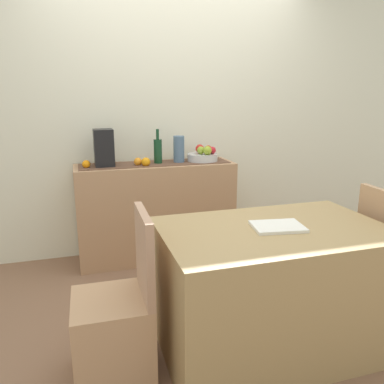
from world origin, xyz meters
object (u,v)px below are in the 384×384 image
at_px(fruit_bowl, 202,157).
at_px(coffee_maker, 104,148).
at_px(open_book, 278,227).
at_px(sideboard_console, 156,211).
at_px(wine_bottle, 158,151).
at_px(dining_table, 272,287).
at_px(chair_near_window, 116,330).
at_px(ceramic_vase, 179,149).

xyz_separation_m(fruit_bowl, coffee_maker, (-0.88, 0.00, 0.12)).
xyz_separation_m(coffee_maker, open_book, (0.83, -1.48, -0.29)).
xyz_separation_m(sideboard_console, wine_bottle, (0.03, 0.00, 0.55)).
bearing_deg(fruit_bowl, dining_table, -92.15).
distance_m(wine_bottle, chair_near_window, 1.73).
height_order(wine_bottle, coffee_maker, coffee_maker).
xyz_separation_m(open_book, chair_near_window, (-0.92, 0.01, -0.48)).
relative_size(sideboard_console, dining_table, 1.08).
height_order(coffee_maker, open_book, coffee_maker).
xyz_separation_m(fruit_bowl, wine_bottle, (-0.41, 0.00, 0.08)).
xyz_separation_m(wine_bottle, ceramic_vase, (0.19, 0.00, 0.00)).
bearing_deg(dining_table, open_book, -44.22).
bearing_deg(ceramic_vase, chair_near_window, -116.83).
relative_size(ceramic_vase, dining_table, 0.19).
height_order(sideboard_console, ceramic_vase, ceramic_vase).
bearing_deg(sideboard_console, coffee_maker, 180.00).
xyz_separation_m(sideboard_console, dining_table, (0.38, -1.47, -0.07)).
xyz_separation_m(sideboard_console, ceramic_vase, (0.22, 0.00, 0.56)).
height_order(ceramic_vase, dining_table, ceramic_vase).
xyz_separation_m(fruit_bowl, ceramic_vase, (-0.22, 0.00, 0.08)).
bearing_deg(sideboard_console, wine_bottle, 0.00).
xyz_separation_m(sideboard_console, open_book, (0.39, -1.48, 0.31)).
bearing_deg(ceramic_vase, open_book, -83.18).
bearing_deg(dining_table, coffee_maker, 119.22).
xyz_separation_m(coffee_maker, chair_near_window, (-0.09, -1.47, -0.77)).
bearing_deg(chair_near_window, coffee_maker, 86.56).
xyz_separation_m(coffee_maker, dining_table, (0.82, -1.47, -0.67)).
bearing_deg(wine_bottle, ceramic_vase, 0.00).
height_order(fruit_bowl, wine_bottle, wine_bottle).
relative_size(wine_bottle, coffee_maker, 0.97).
relative_size(coffee_maker, open_book, 1.12).
distance_m(fruit_bowl, chair_near_window, 1.87).
bearing_deg(open_book, wine_bottle, 112.71).
distance_m(dining_table, chair_near_window, 0.91).
bearing_deg(coffee_maker, sideboard_console, 0.00).
relative_size(fruit_bowl, chair_near_window, 0.31).
bearing_deg(fruit_bowl, sideboard_console, 180.00).
distance_m(ceramic_vase, dining_table, 1.60).
bearing_deg(open_book, ceramic_vase, 105.54).
bearing_deg(ceramic_vase, coffee_maker, 180.00).
height_order(ceramic_vase, chair_near_window, ceramic_vase).
bearing_deg(fruit_bowl, chair_near_window, -123.30).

